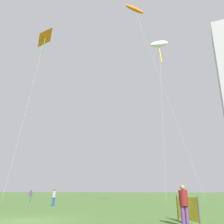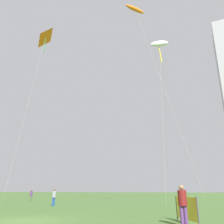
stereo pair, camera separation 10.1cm
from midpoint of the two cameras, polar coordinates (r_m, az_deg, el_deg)
ground at (r=14.43m, az=-20.29°, el=-23.48°), size 280.00×280.00×0.00m
person_standing_0 at (r=26.27m, az=-13.73°, el=-19.06°), size 0.37×0.37×1.69m
person_standing_1 at (r=36.34m, az=-18.86°, el=-18.40°), size 0.34×0.34×1.55m
person_standing_2 at (r=12.16m, az=16.91°, el=-20.05°), size 0.40×0.40×1.80m
kite_flying_0 at (r=30.97m, az=11.50°, el=15.80°), size 2.64×3.21×19.58m
kite_flying_1 at (r=46.49m, az=-15.80°, el=16.69°), size 3.73×3.61×29.05m
kite_flying_3 at (r=45.57m, az=5.64°, el=23.43°), size 10.00×5.87×32.29m
event_banner at (r=13.37m, az=17.71°, el=-21.28°), size 1.09×2.45×1.28m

